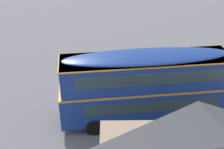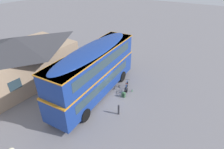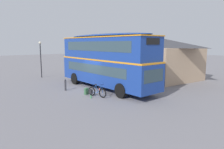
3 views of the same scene
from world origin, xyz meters
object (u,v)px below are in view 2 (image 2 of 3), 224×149
object	(u,v)px
kerb_bollard	(119,109)
water_bottle_green_metal	(132,91)
double_decker_bus	(95,70)
backpack_on_ground	(124,94)
touring_bicycle	(126,88)

from	to	relation	value
kerb_bollard	water_bottle_green_metal	bearing A→B (deg)	8.12
double_decker_bus	water_bottle_green_metal	bearing A→B (deg)	-51.80
double_decker_bus	backpack_on_ground	bearing A→B (deg)	-68.07
touring_bicycle	backpack_on_ground	world-z (taller)	touring_bicycle
double_decker_bus	touring_bicycle	size ratio (longest dim) A/B	6.53
double_decker_bus	touring_bicycle	world-z (taller)	double_decker_bus
double_decker_bus	touring_bicycle	xyz separation A→B (m)	(2.01, -2.22, -2.28)
backpack_on_ground	kerb_bollard	bearing A→B (deg)	-160.56
water_bottle_green_metal	kerb_bollard	distance (m)	3.49
double_decker_bus	water_bottle_green_metal	distance (m)	4.35
backpack_on_ground	kerb_bollard	world-z (taller)	kerb_bollard
touring_bicycle	backpack_on_ground	size ratio (longest dim) A/B	3.09
touring_bicycle	kerb_bollard	distance (m)	3.42
backpack_on_ground	water_bottle_green_metal	world-z (taller)	backpack_on_ground
double_decker_bus	water_bottle_green_metal	xyz separation A→B (m)	(2.19, -2.78, -2.53)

